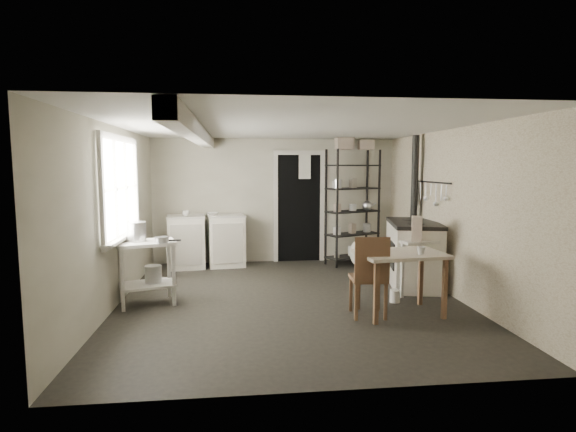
{
  "coord_description": "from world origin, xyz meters",
  "views": [
    {
      "loc": [
        -0.68,
        -5.85,
        1.78
      ],
      "look_at": [
        0.0,
        0.3,
        1.1
      ],
      "focal_mm": 28.0,
      "sensor_mm": 36.0,
      "label": 1
    }
  ],
  "objects": [
    {
      "name": "floor",
      "position": [
        0.0,
        0.0,
        0.0
      ],
      "size": [
        5.0,
        5.0,
        0.0
      ],
      "primitive_type": "plane",
      "color": "black",
      "rests_on": "ground"
    },
    {
      "name": "ceiling",
      "position": [
        0.0,
        0.0,
        2.3
      ],
      "size": [
        5.0,
        5.0,
        0.0
      ],
      "primitive_type": "plane",
      "rotation": [
        3.14,
        0.0,
        0.0
      ],
      "color": "silver",
      "rests_on": "wall_back"
    },
    {
      "name": "wall_back",
      "position": [
        0.0,
        2.5,
        1.15
      ],
      "size": [
        4.5,
        0.02,
        2.3
      ],
      "primitive_type": "cube",
      "color": "#B5B09A",
      "rests_on": "ground"
    },
    {
      "name": "wall_front",
      "position": [
        0.0,
        -2.5,
        1.15
      ],
      "size": [
        4.5,
        0.02,
        2.3
      ],
      "primitive_type": "cube",
      "color": "#B5B09A",
      "rests_on": "ground"
    },
    {
      "name": "wall_left",
      "position": [
        -2.25,
        0.0,
        1.15
      ],
      "size": [
        0.02,
        5.0,
        2.3
      ],
      "primitive_type": "cube",
      "color": "#B5B09A",
      "rests_on": "ground"
    },
    {
      "name": "wall_right",
      "position": [
        2.25,
        0.0,
        1.15
      ],
      "size": [
        0.02,
        5.0,
        2.3
      ],
      "primitive_type": "cube",
      "color": "#B5B09A",
      "rests_on": "ground"
    },
    {
      "name": "window",
      "position": [
        -2.22,
        0.2,
        1.5
      ],
      "size": [
        0.12,
        1.76,
        1.28
      ],
      "primitive_type": null,
      "color": "beige",
      "rests_on": "wall_left"
    },
    {
      "name": "doorway",
      "position": [
        0.45,
        2.47,
        1.0
      ],
      "size": [
        0.96,
        0.1,
        2.08
      ],
      "primitive_type": null,
      "color": "beige",
      "rests_on": "ground"
    },
    {
      "name": "ceiling_beam",
      "position": [
        -1.2,
        0.0,
        2.2
      ],
      "size": [
        0.18,
        5.0,
        0.18
      ],
      "primitive_type": null,
      "color": "beige",
      "rests_on": "ceiling"
    },
    {
      "name": "wallpaper_panel",
      "position": [
        2.24,
        0.0,
        1.15
      ],
      "size": [
        0.01,
        5.0,
        2.3
      ],
      "primitive_type": null,
      "color": "beige",
      "rests_on": "wall_right"
    },
    {
      "name": "utensil_rail",
      "position": [
        2.19,
        0.6,
        1.55
      ],
      "size": [
        0.06,
        1.2,
        0.44
      ],
      "primitive_type": null,
      "color": "silver",
      "rests_on": "wall_right"
    },
    {
      "name": "prep_table",
      "position": [
        -1.87,
        0.01,
        0.4
      ],
      "size": [
        0.84,
        0.7,
        0.83
      ],
      "primitive_type": null,
      "rotation": [
        0.0,
        0.0,
        0.29
      ],
      "color": "beige",
      "rests_on": "ground"
    },
    {
      "name": "stockpot",
      "position": [
        -2.0,
        0.05,
        0.94
      ],
      "size": [
        0.3,
        0.3,
        0.27
      ],
      "primitive_type": "cylinder",
      "rotation": [
        0.0,
        0.0,
        -0.22
      ],
      "color": "silver",
      "rests_on": "prep_table"
    },
    {
      "name": "saucepan",
      "position": [
        -1.65,
        -0.09,
        0.85
      ],
      "size": [
        0.2,
        0.2,
        0.1
      ],
      "primitive_type": "cylinder",
      "rotation": [
        0.0,
        0.0,
        0.18
      ],
      "color": "silver",
      "rests_on": "prep_table"
    },
    {
      "name": "bucket",
      "position": [
        -1.8,
        0.04,
        0.39
      ],
      "size": [
        0.27,
        0.27,
        0.23
      ],
      "primitive_type": "cylinder",
      "rotation": [
        0.0,
        0.0,
        -0.3
      ],
      "color": "silver",
      "rests_on": "prep_table"
    },
    {
      "name": "base_cabinets",
      "position": [
        -1.25,
        2.18,
        0.46
      ],
      "size": [
        1.47,
        0.76,
        0.93
      ],
      "primitive_type": null,
      "rotation": [
        0.0,
        0.0,
        0.11
      ],
      "color": "silver",
      "rests_on": "ground"
    },
    {
      "name": "mixing_bowl",
      "position": [
        -1.13,
        2.12,
        0.95
      ],
      "size": [
        0.3,
        0.3,
        0.07
      ],
      "primitive_type": "imported",
      "rotation": [
        0.0,
        0.0,
        0.1
      ],
      "color": "silver",
      "rests_on": "base_cabinets"
    },
    {
      "name": "counter_cup",
      "position": [
        -1.59,
        2.04,
        0.97
      ],
      "size": [
        0.17,
        0.17,
        0.1
      ],
      "primitive_type": "imported",
      "rotation": [
        0.0,
        0.0,
        -0.42
      ],
      "color": "silver",
      "rests_on": "base_cabinets"
    },
    {
      "name": "shelf_rack",
      "position": [
        1.4,
        2.14,
        0.95
      ],
      "size": [
        1.06,
        0.75,
        2.09
      ],
      "primitive_type": null,
      "rotation": [
        0.0,
        0.0,
        0.41
      ],
      "color": "black",
      "rests_on": "ground"
    },
    {
      "name": "shelf_jar",
      "position": [
        1.04,
        2.09,
        1.36
      ],
      "size": [
        0.1,
        0.11,
        0.18
      ],
      "primitive_type": "imported",
      "rotation": [
        0.0,
        0.0,
        -0.31
      ],
      "color": "silver",
      "rests_on": "shelf_rack"
    },
    {
      "name": "storage_box_a",
      "position": [
        1.22,
        2.13,
        2.01
      ],
      "size": [
        0.31,
        0.27,
        0.21
      ],
      "primitive_type": "cube",
      "rotation": [
        0.0,
        0.0,
        0.02
      ],
      "color": "#BDAB98",
      "rests_on": "shelf_rack"
    },
    {
      "name": "storage_box_b",
      "position": [
        1.62,
        2.15,
        1.99
      ],
      "size": [
        0.28,
        0.27,
        0.17
      ],
      "primitive_type": "cube",
      "rotation": [
        0.0,
        0.0,
        -0.09
      ],
      "color": "#BDAB98",
      "rests_on": "shelf_rack"
    },
    {
      "name": "stove",
      "position": [
        1.92,
        0.54,
        0.44
      ],
      "size": [
        0.91,
        1.34,
        0.96
      ],
      "primitive_type": null,
      "rotation": [
        0.0,
        0.0,
        -0.21
      ],
      "color": "silver",
      "rests_on": "ground"
    },
    {
      "name": "stovepipe",
      "position": [
        2.11,
        1.03,
        1.59
      ],
      "size": [
        0.12,
        0.12,
        1.37
      ],
      "primitive_type": null,
      "rotation": [
        0.0,
        0.0,
        0.18
      ],
      "color": "black",
      "rests_on": "stove"
    },
    {
      "name": "side_ledge",
      "position": [
        1.76,
        -0.04,
        0.43
      ],
      "size": [
        0.55,
        0.35,
        0.78
      ],
      "primitive_type": null,
      "rotation": [
        0.0,
        0.0,
        0.16
      ],
      "color": "beige",
      "rests_on": "ground"
    },
    {
      "name": "oats_box",
      "position": [
        1.71,
        -0.06,
        1.01
      ],
      "size": [
        0.2,
        0.25,
        0.33
      ],
      "primitive_type": "cube",
      "rotation": [
        0.0,
        0.0,
        -0.34
      ],
      "color": "#BDAB98",
      "rests_on": "side_ledge"
    },
    {
      "name": "work_table",
      "position": [
        1.25,
        -0.73,
        0.38
      ],
      "size": [
        1.07,
        0.8,
        0.76
      ],
      "primitive_type": null,
      "rotation": [
        0.0,
        0.0,
        0.11
      ],
      "color": "beige",
      "rests_on": "ground"
    },
    {
      "name": "table_cup",
      "position": [
        1.43,
        -0.89,
        0.81
      ],
      "size": [
        0.11,
        0.11,
        0.09
      ],
      "primitive_type": "imported",
      "rotation": [
        0.0,
        0.0,
        -0.13
      ],
      "color": "silver",
      "rests_on": "work_table"
    },
    {
      "name": "chair",
      "position": [
        0.85,
        -0.75,
        0.48
      ],
      "size": [
        0.43,
        0.45,
        0.98
      ],
      "primitive_type": null,
      "rotation": [
        0.0,
        0.0,
        -0.07
      ],
      "color": "brown",
      "rests_on": "ground"
    },
    {
      "name": "flour_sack",
      "position": [
        1.48,
        1.79,
        0.24
      ],
      "size": [
        0.52,
        0.48,
        0.52
      ],
      "primitive_type": "ellipsoid",
      "rotation": [
        0.0,
        0.0,
        0.31
      ],
      "color": "silver",
      "rests_on": "ground"
    },
    {
      "name": "floor_crock",
      "position": [
        1.36,
        -0.27,
        0.08
      ],
      "size": [
        0.15,
        0.15,
        0.17
      ],
      "primitive_type": "cylinder",
      "rotation": [
        0.0,
        0.0,
        -0.17
      ],
      "color": "silver",
      "rests_on": "ground"
    }
  ]
}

